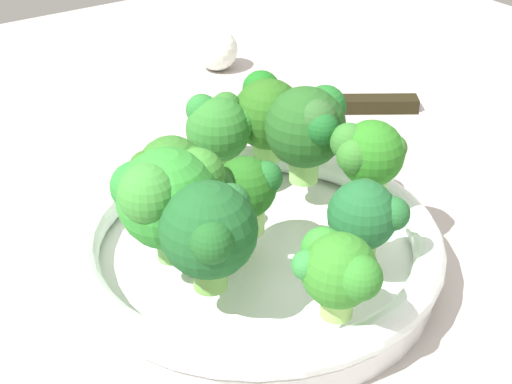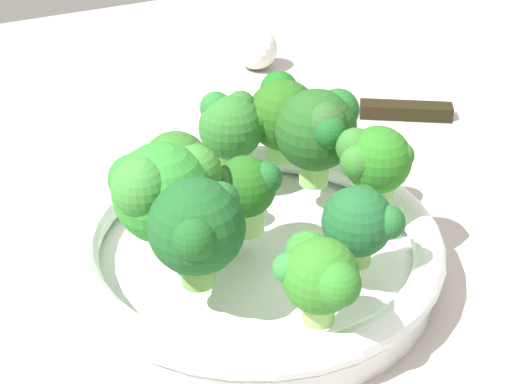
{
  "view_description": "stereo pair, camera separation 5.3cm",
  "coord_description": "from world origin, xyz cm",
  "px_view_note": "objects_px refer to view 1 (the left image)",
  "views": [
    {
      "loc": [
        39.62,
        -28.57,
        34.93
      ],
      "look_at": [
        2.03,
        -2.86,
        7.2
      ],
      "focal_mm": 53.24,
      "sensor_mm": 36.0,
      "label": 1
    },
    {
      "loc": [
        42.36,
        -24.0,
        34.93
      ],
      "look_at": [
        2.03,
        -2.86,
        7.2
      ],
      "focal_mm": 53.24,
      "sensor_mm": 36.0,
      "label": 2
    }
  ],
  "objects_px": {
    "broccoli_floret_5": "(245,190)",
    "broccoli_floret_7": "(219,127)",
    "broccoli_floret_1": "(171,171)",
    "broccoli_floret_3": "(210,231)",
    "broccoli_floret_4": "(365,215)",
    "garlic_bulb": "(217,50)",
    "broccoli_floret_0": "(166,195)",
    "broccoli_floret_6": "(368,156)",
    "bowl": "(256,250)",
    "broccoli_floret_8": "(269,113)",
    "broccoli_floret_9": "(338,270)",
    "knife": "(417,105)",
    "broccoli_floret_2": "(309,126)"
  },
  "relations": [
    {
      "from": "broccoli_floret_5",
      "to": "broccoli_floret_6",
      "type": "distance_m",
      "value": 0.1
    },
    {
      "from": "broccoli_floret_2",
      "to": "knife",
      "type": "bearing_deg",
      "value": 114.81
    },
    {
      "from": "broccoli_floret_5",
      "to": "broccoli_floret_7",
      "type": "height_order",
      "value": "broccoli_floret_7"
    },
    {
      "from": "broccoli_floret_3",
      "to": "bowl",
      "type": "bearing_deg",
      "value": 123.13
    },
    {
      "from": "broccoli_floret_3",
      "to": "broccoli_floret_7",
      "type": "relative_size",
      "value": 1.17
    },
    {
      "from": "broccoli_floret_3",
      "to": "garlic_bulb",
      "type": "distance_m",
      "value": 0.48
    },
    {
      "from": "bowl",
      "to": "broccoli_floret_4",
      "type": "xyz_separation_m",
      "value": [
        0.07,
        0.04,
        0.05
      ]
    },
    {
      "from": "broccoli_floret_7",
      "to": "broccoli_floret_3",
      "type": "bearing_deg",
      "value": -34.11
    },
    {
      "from": "broccoli_floret_2",
      "to": "broccoli_floret_3",
      "type": "bearing_deg",
      "value": -61.47
    },
    {
      "from": "broccoli_floret_4",
      "to": "broccoli_floret_7",
      "type": "distance_m",
      "value": 0.16
    },
    {
      "from": "broccoli_floret_0",
      "to": "broccoli_floret_1",
      "type": "bearing_deg",
      "value": 148.36
    },
    {
      "from": "broccoli_floret_7",
      "to": "broccoli_floret_5",
      "type": "bearing_deg",
      "value": -21.17
    },
    {
      "from": "broccoli_floret_4",
      "to": "broccoli_floret_6",
      "type": "bearing_deg",
      "value": 137.66
    },
    {
      "from": "broccoli_floret_0",
      "to": "broccoli_floret_6",
      "type": "xyz_separation_m",
      "value": [
        0.02,
        0.15,
        -0.01
      ]
    },
    {
      "from": "broccoli_floret_6",
      "to": "broccoli_floret_8",
      "type": "distance_m",
      "value": 0.1
    },
    {
      "from": "broccoli_floret_1",
      "to": "broccoli_floret_7",
      "type": "height_order",
      "value": "broccoli_floret_7"
    },
    {
      "from": "broccoli_floret_6",
      "to": "broccoli_floret_7",
      "type": "height_order",
      "value": "broccoli_floret_6"
    },
    {
      "from": "bowl",
      "to": "broccoli_floret_7",
      "type": "height_order",
      "value": "broccoli_floret_7"
    },
    {
      "from": "broccoli_floret_9",
      "to": "broccoli_floret_1",
      "type": "bearing_deg",
      "value": -170.19
    },
    {
      "from": "broccoli_floret_4",
      "to": "broccoli_floret_6",
      "type": "xyz_separation_m",
      "value": [
        -0.05,
        0.04,
        0.01
      ]
    },
    {
      "from": "broccoli_floret_0",
      "to": "broccoli_floret_2",
      "type": "height_order",
      "value": "broccoli_floret_0"
    },
    {
      "from": "broccoli_floret_0",
      "to": "garlic_bulb",
      "type": "xyz_separation_m",
      "value": [
        -0.36,
        0.26,
        -0.07
      ]
    },
    {
      "from": "broccoli_floret_1",
      "to": "broccoli_floret_8",
      "type": "height_order",
      "value": "broccoli_floret_8"
    },
    {
      "from": "broccoli_floret_7",
      "to": "broccoli_floret_4",
      "type": "bearing_deg",
      "value": 6.43
    },
    {
      "from": "broccoli_floret_4",
      "to": "garlic_bulb",
      "type": "height_order",
      "value": "broccoli_floret_4"
    },
    {
      "from": "broccoli_floret_0",
      "to": "broccoli_floret_4",
      "type": "bearing_deg",
      "value": 57.45
    },
    {
      "from": "broccoli_floret_5",
      "to": "garlic_bulb",
      "type": "bearing_deg",
      "value": 151.05
    },
    {
      "from": "bowl",
      "to": "broccoli_floret_8",
      "type": "relative_size",
      "value": 3.95
    },
    {
      "from": "broccoli_floret_1",
      "to": "garlic_bulb",
      "type": "xyz_separation_m",
      "value": [
        -0.31,
        0.23,
        -0.05
      ]
    },
    {
      "from": "broccoli_floret_1",
      "to": "broccoli_floret_3",
      "type": "xyz_separation_m",
      "value": [
        0.09,
        -0.02,
        0.01
      ]
    },
    {
      "from": "broccoli_floret_3",
      "to": "broccoli_floret_4",
      "type": "bearing_deg",
      "value": 75.46
    },
    {
      "from": "bowl",
      "to": "broccoli_floret_5",
      "type": "bearing_deg",
      "value": -95.83
    },
    {
      "from": "broccoli_floret_7",
      "to": "broccoli_floret_9",
      "type": "height_order",
      "value": "broccoli_floret_7"
    },
    {
      "from": "broccoli_floret_6",
      "to": "broccoli_floret_5",
      "type": "bearing_deg",
      "value": -102.41
    },
    {
      "from": "bowl",
      "to": "knife",
      "type": "distance_m",
      "value": 0.34
    },
    {
      "from": "broccoli_floret_5",
      "to": "broccoli_floret_9",
      "type": "xyz_separation_m",
      "value": [
        0.11,
        -0.0,
        -0.0
      ]
    },
    {
      "from": "broccoli_floret_0",
      "to": "broccoli_floret_2",
      "type": "distance_m",
      "value": 0.14
    },
    {
      "from": "broccoli_floret_4",
      "to": "broccoli_floret_0",
      "type": "bearing_deg",
      "value": -122.55
    },
    {
      "from": "bowl",
      "to": "broccoli_floret_9",
      "type": "xyz_separation_m",
      "value": [
        0.11,
        -0.01,
        0.05
      ]
    },
    {
      "from": "knife",
      "to": "broccoli_floret_8",
      "type": "bearing_deg",
      "value": -76.27
    },
    {
      "from": "broccoli_floret_8",
      "to": "broccoli_floret_9",
      "type": "height_order",
      "value": "broccoli_floret_8"
    },
    {
      "from": "broccoli_floret_7",
      "to": "broccoli_floret_8",
      "type": "xyz_separation_m",
      "value": [
        0.0,
        0.05,
        0.0
      ]
    },
    {
      "from": "broccoli_floret_3",
      "to": "broccoli_floret_4",
      "type": "relative_size",
      "value": 1.34
    },
    {
      "from": "broccoli_floret_4",
      "to": "broccoli_floret_6",
      "type": "relative_size",
      "value": 0.82
    },
    {
      "from": "bowl",
      "to": "broccoli_floret_9",
      "type": "height_order",
      "value": "broccoli_floret_9"
    },
    {
      "from": "bowl",
      "to": "broccoli_floret_7",
      "type": "bearing_deg",
      "value": 164.37
    },
    {
      "from": "bowl",
      "to": "broccoli_floret_0",
      "type": "height_order",
      "value": "broccoli_floret_0"
    },
    {
      "from": "garlic_bulb",
      "to": "broccoli_floret_5",
      "type": "bearing_deg",
      "value": -28.95
    },
    {
      "from": "broccoli_floret_0",
      "to": "broccoli_floret_8",
      "type": "xyz_separation_m",
      "value": [
        -0.08,
        0.14,
        -0.01
      ]
    },
    {
      "from": "broccoli_floret_1",
      "to": "broccoli_floret_8",
      "type": "distance_m",
      "value": 0.11
    }
  ]
}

